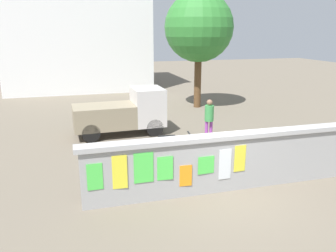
{
  "coord_description": "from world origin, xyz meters",
  "views": [
    {
      "loc": [
        -3.59,
        -7.62,
        4.11
      ],
      "look_at": [
        -0.65,
        2.86,
        1.04
      ],
      "focal_mm": 36.44,
      "sensor_mm": 36.0,
      "label": 1
    }
  ],
  "objects_px": {
    "person_walking": "(209,116)",
    "tree_roadside": "(199,28)",
    "motorcycle": "(172,146)",
    "bicycle_near": "(271,146)",
    "auto_rickshaw_truck": "(124,113)"
  },
  "relations": [
    {
      "from": "person_walking",
      "to": "tree_roadside",
      "type": "relative_size",
      "value": 0.27
    },
    {
      "from": "motorcycle",
      "to": "tree_roadside",
      "type": "height_order",
      "value": "tree_roadside"
    },
    {
      "from": "bicycle_near",
      "to": "person_walking",
      "type": "height_order",
      "value": "person_walking"
    },
    {
      "from": "bicycle_near",
      "to": "tree_roadside",
      "type": "relative_size",
      "value": 0.28
    },
    {
      "from": "bicycle_near",
      "to": "tree_roadside",
      "type": "height_order",
      "value": "tree_roadside"
    },
    {
      "from": "motorcycle",
      "to": "auto_rickshaw_truck",
      "type": "bearing_deg",
      "value": 107.94
    },
    {
      "from": "tree_roadside",
      "to": "person_walking",
      "type": "bearing_deg",
      "value": -106.25
    },
    {
      "from": "auto_rickshaw_truck",
      "to": "tree_roadside",
      "type": "bearing_deg",
      "value": 40.69
    },
    {
      "from": "auto_rickshaw_truck",
      "to": "bicycle_near",
      "type": "distance_m",
      "value": 5.87
    },
    {
      "from": "auto_rickshaw_truck",
      "to": "motorcycle",
      "type": "height_order",
      "value": "auto_rickshaw_truck"
    },
    {
      "from": "motorcycle",
      "to": "person_walking",
      "type": "height_order",
      "value": "person_walking"
    },
    {
      "from": "person_walking",
      "to": "motorcycle",
      "type": "bearing_deg",
      "value": -142.47
    },
    {
      "from": "auto_rickshaw_truck",
      "to": "bicycle_near",
      "type": "bearing_deg",
      "value": -42.06
    },
    {
      "from": "bicycle_near",
      "to": "tree_roadside",
      "type": "bearing_deg",
      "value": 87.82
    },
    {
      "from": "tree_roadside",
      "to": "auto_rickshaw_truck",
      "type": "bearing_deg",
      "value": -139.31
    }
  ]
}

